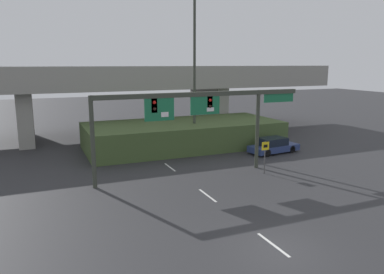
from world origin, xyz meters
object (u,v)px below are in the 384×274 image
object	(u,v)px
highway_light_pole_near	(194,68)
parked_sedan_near_right	(273,146)
speed_limit_sign	(265,153)
signal_gantry	(196,108)

from	to	relation	value
highway_light_pole_near	parked_sedan_near_right	bearing A→B (deg)	-37.37
speed_limit_sign	highway_light_pole_near	size ratio (longest dim) A/B	0.17
speed_limit_sign	highway_light_pole_near	bearing A→B (deg)	98.41
speed_limit_sign	signal_gantry	bearing A→B (deg)	161.61
signal_gantry	parked_sedan_near_right	bearing A→B (deg)	21.56
speed_limit_sign	highway_light_pole_near	distance (m)	11.34
signal_gantry	parked_sedan_near_right	xyz separation A→B (m)	(9.12, 3.60, -4.18)
signal_gantry	speed_limit_sign	distance (m)	5.96
speed_limit_sign	parked_sedan_near_right	world-z (taller)	speed_limit_sign
signal_gantry	highway_light_pole_near	distance (m)	9.07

